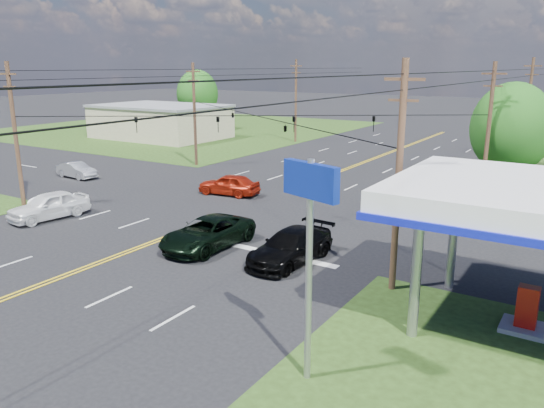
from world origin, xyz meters
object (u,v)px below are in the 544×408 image
Objects in this scene: pickup_dkgreen at (208,233)px; pole_right_far at (528,109)px; polesign_se at (310,215)px; pole_sw at (15,133)px; retail_nw at (161,122)px; pole_left_far at (296,100)px; tree_right_a at (511,128)px; pickup_white at (49,205)px; suv_black at (291,247)px; pole_se at (399,176)px; tree_far_l at (197,94)px; sedan_silver at (77,170)px; pole_nw at (195,113)px; pole_ne at (488,131)px.

pole_right_far is at bearing 76.18° from pickup_dkgreen.
pole_sw is at bearing 163.47° from polesign_se.
retail_nw is at bearing 118.74° from pole_sw.
pole_sw is at bearing -125.10° from pole_right_far.
tree_right_a is at bearing -30.65° from pole_left_far.
pickup_white is (4.27, -1.02, -4.08)m from pole_sw.
suv_black is at bearing -60.43° from pole_left_far.
pole_left_far reaches higher than pole_se.
tree_far_l reaches higher than sedan_silver.
pole_nw is 19.91m from pickup_white.
retail_nw is 45.29m from pickup_dkgreen.
pole_sw is at bearing -174.26° from suv_black.
pole_se is 1.09× the size of tree_far_l.
sedan_silver is (12.31, -23.00, -1.34)m from retail_nw.
suv_black is at bearing 13.10° from pickup_white.
pole_nw and pole_ne have the same top height.
pickup_white is at bearing -56.40° from retail_nw.
pole_left_far reaches higher than retail_nw.
pole_nw reaches higher than retail_nw.
pole_right_far reaches higher than polesign_se.
pole_left_far is at bearing 19.44° from retail_nw.
polesign_se reaches higher than suv_black.
tree_right_a is 31.90m from pickup_white.
pickup_dkgreen is (-10.00, -18.00, -4.13)m from pole_ne.
pole_left_far is 42.20m from suv_black.
pole_ne is at bearing 62.25° from pickup_dkgreen.
pole_sw reaches higher than pickup_dkgreen.
tree_right_a is 1.53× the size of suv_black.
retail_nw is 1.96× the size of tree_right_a.
retail_nw is at bearing 31.28° from sedan_silver.
retail_nw is 53.09m from pole_se.
pole_left_far is (0.00, 37.00, 0.25)m from pole_sw.
sedan_silver is at bearing -99.18° from pole_left_far.
retail_nw reaches higher than suv_black.
pole_left_far is (-26.00, 19.00, 0.25)m from pole_ne.
retail_nw is 3.99× the size of sedan_silver.
tree_far_l is at bearing 129.56° from pole_nw.
pole_nw is 1.16× the size of tree_right_a.
pole_sw is at bearing 174.43° from pickup_white.
pole_sw is 1.00× the size of pole_ne.
pickup_white is (21.27, -32.02, -1.16)m from retail_nw.
pole_right_far is at bearing 54.90° from pole_sw.
tree_far_l is at bearing 132.79° from polesign_se.
pole_se is 37.00m from pole_right_far.
pole_left_far is at bearing 143.84° from pole_ne.
pole_sw is at bearing 180.00° from pole_se.
pickup_white is 1.23× the size of sedan_silver.
pole_ne is 1.16× the size of tree_right_a.
retail_nw is 10.69m from tree_far_l.
tree_far_l is at bearing 156.50° from tree_right_a.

